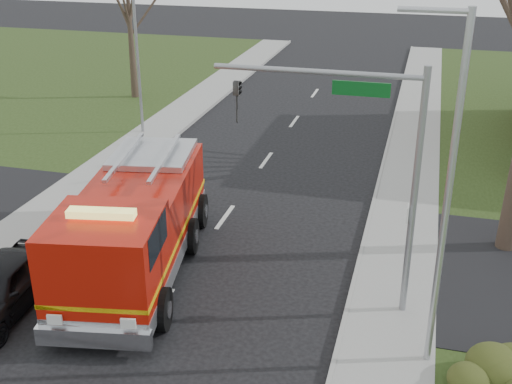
# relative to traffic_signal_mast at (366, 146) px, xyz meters

# --- Properties ---
(ground) EXTENTS (120.00, 120.00, 0.00)m
(ground) POSITION_rel_traffic_signal_mast_xyz_m (-5.21, -1.50, -4.71)
(ground) COLOR black
(ground) RESTS_ON ground
(sidewalk_right) EXTENTS (2.40, 80.00, 0.15)m
(sidewalk_right) POSITION_rel_traffic_signal_mast_xyz_m (0.99, -1.50, -4.63)
(sidewalk_right) COLOR gray
(sidewalk_right) RESTS_ON ground
(hedge_corner) EXTENTS (2.80, 2.00, 0.90)m
(hedge_corner) POSITION_rel_traffic_signal_mast_xyz_m (3.79, -2.50, -4.13)
(hedge_corner) COLOR #2D3B15
(hedge_corner) RESTS_ON lawn_right
(bare_tree_left) EXTENTS (4.50, 4.50, 9.00)m
(bare_tree_left) POSITION_rel_traffic_signal_mast_xyz_m (-15.21, 18.50, 0.86)
(bare_tree_left) COLOR #32261D
(bare_tree_left) RESTS_ON ground
(traffic_signal_mast) EXTENTS (5.29, 0.18, 6.80)m
(traffic_signal_mast) POSITION_rel_traffic_signal_mast_xyz_m (0.00, 0.00, 0.00)
(traffic_signal_mast) COLOR gray
(traffic_signal_mast) RESTS_ON ground
(streetlight_pole) EXTENTS (1.48, 0.16, 8.40)m
(streetlight_pole) POSITION_rel_traffic_signal_mast_xyz_m (1.93, -2.00, -0.16)
(streetlight_pole) COLOR #B7BABF
(streetlight_pole) RESTS_ON ground
(utility_pole_far) EXTENTS (0.14, 0.14, 7.00)m
(utility_pole_far) POSITION_rel_traffic_signal_mast_xyz_m (-12.01, 12.50, -1.21)
(utility_pole_far) COLOR gray
(utility_pole_far) RESTS_ON ground
(fire_engine) EXTENTS (4.35, 8.64, 3.33)m
(fire_engine) POSITION_rel_traffic_signal_mast_xyz_m (-6.58, 0.09, -3.20)
(fire_engine) COLOR #B21408
(fire_engine) RESTS_ON ground
(parked_car_maroon) EXTENTS (2.07, 4.53, 1.51)m
(parked_car_maroon) POSITION_rel_traffic_signal_mast_xyz_m (-9.29, -2.71, -3.95)
(parked_car_maroon) COLOR black
(parked_car_maroon) RESTS_ON ground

